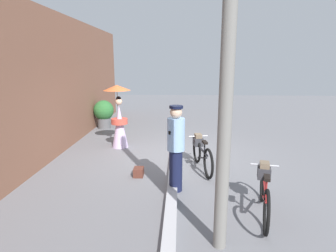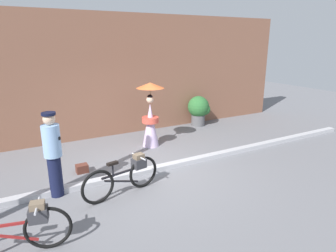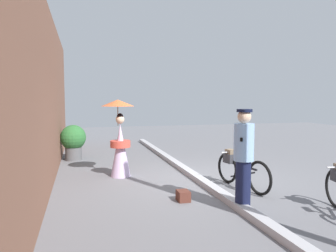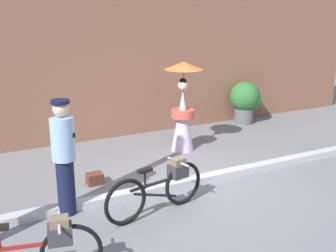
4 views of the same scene
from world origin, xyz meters
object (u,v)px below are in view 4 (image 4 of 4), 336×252
(backpack_on_pavement, at_px, (95,179))
(person_officer, at_px, (64,155))
(person_with_parasol, at_px, (183,107))
(bicycle_near_officer, at_px, (30,252))
(bicycle_far_side, at_px, (161,186))
(potted_plant_by_door, at_px, (246,100))

(backpack_on_pavement, bearing_deg, person_officer, -129.36)
(person_officer, relative_size, backpack_on_pavement, 6.35)
(person_officer, distance_m, person_with_parasol, 3.41)
(bicycle_near_officer, height_order, person_with_parasol, person_with_parasol)
(bicycle_far_side, distance_m, backpack_on_pavement, 1.57)
(bicycle_near_officer, relative_size, bicycle_far_side, 1.01)
(potted_plant_by_door, bearing_deg, backpack_on_pavement, -156.79)
(bicycle_far_side, relative_size, person_officer, 0.99)
(bicycle_far_side, distance_m, person_with_parasol, 2.93)
(person_officer, relative_size, potted_plant_by_door, 1.57)
(bicycle_far_side, height_order, backpack_on_pavement, bicycle_far_side)
(person_officer, height_order, backpack_on_pavement, person_officer)
(potted_plant_by_door, xyz_separation_m, backpack_on_pavement, (-4.73, -2.03, -0.52))
(bicycle_near_officer, height_order, backpack_on_pavement, bicycle_near_officer)
(potted_plant_by_door, relative_size, backpack_on_pavement, 4.04)
(person_officer, relative_size, person_with_parasol, 0.92)
(person_officer, distance_m, backpack_on_pavement, 1.37)
(person_with_parasol, bearing_deg, potted_plant_by_door, 24.28)
(person_with_parasol, height_order, backpack_on_pavement, person_with_parasol)
(potted_plant_by_door, bearing_deg, bicycle_near_officer, -144.76)
(bicycle_near_officer, height_order, potted_plant_by_door, potted_plant_by_door)
(bicycle_near_officer, bearing_deg, person_officer, 62.70)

